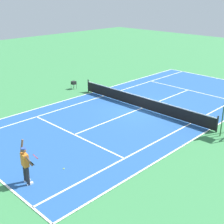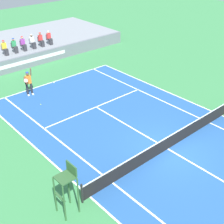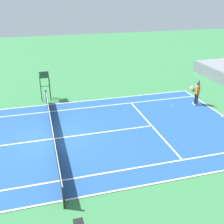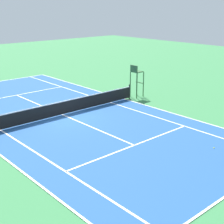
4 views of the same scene
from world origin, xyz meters
TOP-DOWN VIEW (x-y plane):
  - ground_plane at (0.00, 0.00)m, footprint 80.00×80.00m
  - court at (0.00, 0.00)m, footprint 11.08×23.88m
  - net at (0.00, 0.00)m, footprint 11.98×0.10m
  - tennis_player at (-2.48, 11.10)m, footprint 0.81×0.62m
  - tennis_ball at (-2.68, 9.23)m, footprint 0.07×0.07m
  - ball_hopper at (7.49, 0.36)m, footprint 0.36×0.36m

SIDE VIEW (x-z plane):
  - ground_plane at x=0.00m, z-range 0.00..0.00m
  - court at x=0.00m, z-range 0.00..0.02m
  - tennis_ball at x=-2.68m, z-range 0.00..0.07m
  - net at x=0.00m, z-range -0.01..1.06m
  - ball_hopper at x=7.49m, z-range 0.22..0.92m
  - tennis_player at x=-2.48m, z-range -0.05..2.04m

